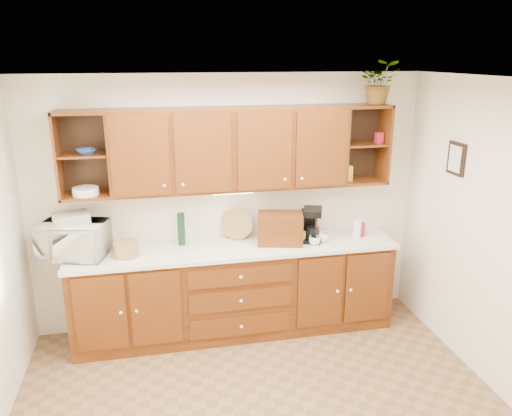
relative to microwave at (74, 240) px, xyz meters
name	(u,v)px	position (x,y,z in m)	size (l,w,h in m)	color
ceiling	(270,82)	(1.52, -1.50, 1.49)	(4.00, 4.00, 0.00)	white
back_wall	(230,203)	(1.52, 0.25, 0.19)	(4.00, 4.00, 0.00)	#F1E7CB
base_cabinets	(235,291)	(1.52, -0.05, -0.66)	(3.20, 0.60, 0.90)	#3D1506
countertop	(235,248)	(1.52, -0.06, -0.19)	(3.24, 0.64, 0.04)	silver
upper_cabinets	(232,149)	(1.53, 0.09, 0.79)	(3.20, 0.33, 0.80)	#3D1506
undercabinet_light	(233,192)	(1.52, 0.03, 0.36)	(0.40, 0.05, 0.03)	white
framed_picture	(456,159)	(3.50, -0.60, 0.74)	(0.03, 0.24, 0.30)	black
wicker_basket	(126,249)	(0.47, -0.10, -0.09)	(0.23, 0.23, 0.14)	#A07E43
microwave	(74,240)	(0.00, 0.00, 0.00)	(0.60, 0.40, 0.33)	#EDE7CD
towel_stack	(71,218)	(0.00, 0.00, 0.21)	(0.31, 0.23, 0.09)	tan
wine_bottle	(181,229)	(1.01, 0.10, 0.00)	(0.07, 0.07, 0.33)	black
woven_tray	(237,238)	(1.58, 0.15, -0.16)	(0.33, 0.33, 0.02)	#A07E43
bread_box	(280,228)	(1.98, -0.06, -0.01)	(0.44, 0.28, 0.31)	#3D1506
mug_tree	(316,238)	(2.34, -0.11, -0.12)	(0.25, 0.26, 0.31)	#3D1506
canister_red	(359,229)	(2.85, -0.02, -0.10)	(0.11, 0.11, 0.14)	#AB1828
canister_white	(357,229)	(2.80, -0.07, -0.07)	(0.08, 0.08, 0.19)	white
canister_yellow	(302,237)	(2.20, -0.08, -0.11)	(0.08, 0.08, 0.11)	gold
coffee_maker	(312,225)	(2.32, -0.04, 0.00)	(0.26, 0.29, 0.34)	black
bowl_stack	(86,151)	(0.18, 0.07, 0.82)	(0.18, 0.18, 0.04)	#2A4B9C
plate_stack	(86,191)	(0.15, 0.05, 0.45)	(0.24, 0.24, 0.07)	white
pantry_box_yellow	(347,173)	(2.71, 0.05, 0.49)	(0.09, 0.07, 0.16)	gold
pantry_box_red	(379,138)	(3.04, 0.06, 0.85)	(0.07, 0.06, 0.11)	#AB1828
potted_plant	(379,82)	(3.00, 0.05, 1.40)	(0.38, 0.33, 0.43)	#999999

